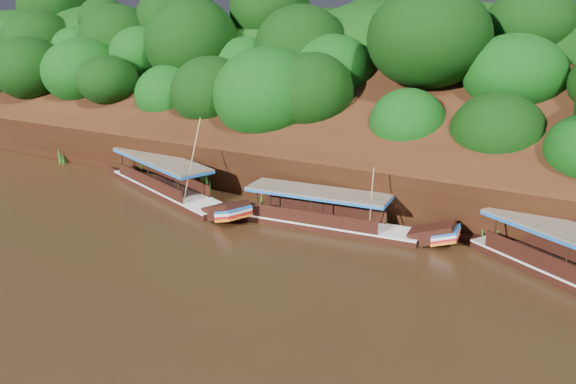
% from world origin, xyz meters
% --- Properties ---
extents(ground, '(160.00, 160.00, 0.00)m').
position_xyz_m(ground, '(0.00, 0.00, 0.00)').
color(ground, black).
rests_on(ground, ground).
extents(riverbank, '(120.00, 30.06, 19.40)m').
position_xyz_m(riverbank, '(-0.01, 22.73, 1.89)').
color(riverbank, black).
rests_on(riverbank, ground).
extents(boat_1, '(13.52, 3.41, 4.89)m').
position_xyz_m(boat_1, '(-0.53, 7.27, 0.52)').
color(boat_1, black).
rests_on(boat_1, ground).
extents(boat_2, '(15.90, 7.37, 6.73)m').
position_xyz_m(boat_2, '(-13.72, 7.19, 0.57)').
color(boat_2, black).
rests_on(boat_2, ground).
extents(reeds, '(49.56, 2.27, 2.19)m').
position_xyz_m(reeds, '(-1.98, 9.50, 0.91)').
color(reeds, '#24681A').
rests_on(reeds, ground).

